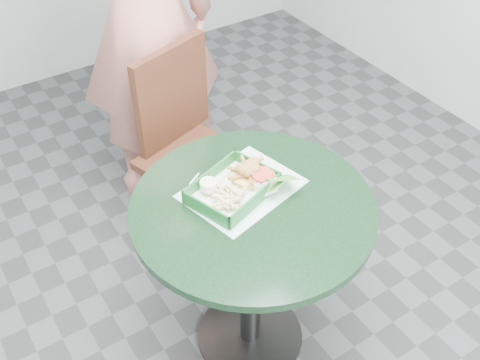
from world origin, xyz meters
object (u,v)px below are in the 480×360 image
sauce_ramekin (210,184)px  food_basket (233,195)px  crab_sandwich (255,179)px  dining_chair (186,137)px  cafe_table (252,243)px

sauce_ramekin → food_basket: bearing=-49.2°
food_basket → crab_sandwich: 0.09m
dining_chair → crab_sandwich: bearing=-114.3°
sauce_ramekin → crab_sandwich: bearing=-23.6°
dining_chair → sauce_ramekin: bearing=-127.7°
cafe_table → food_basket: (-0.03, 0.07, 0.19)m
cafe_table → dining_chair: dining_chair is taller
dining_chair → crab_sandwich: dining_chair is taller
crab_sandwich → food_basket: bearing=179.2°
cafe_table → crab_sandwich: crab_sandwich is taller
cafe_table → food_basket: size_ratio=2.95×
cafe_table → sauce_ramekin: (-0.08, 0.14, 0.22)m
food_basket → cafe_table: bearing=-67.3°
dining_chair → sauce_ramekin: 0.69m
dining_chair → sauce_ramekin: (-0.21, -0.60, 0.27)m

